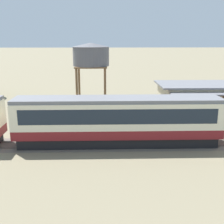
% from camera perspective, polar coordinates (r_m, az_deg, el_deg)
% --- Properties ---
extents(passenger_train, '(95.65, 3.01, 4.29)m').
position_cam_1_polar(passenger_train, '(24.82, 1.78, -1.40)').
color(passenger_train, maroon).
rests_on(passenger_train, ground_plane).
extents(railway_track, '(140.36, 3.60, 0.04)m').
position_cam_1_polar(railway_track, '(25.54, -0.74, -6.54)').
color(railway_track, '#665B51').
rests_on(railway_track, ground_plane).
extents(station_building, '(12.98, 7.93, 3.78)m').
position_cam_1_polar(station_building, '(37.84, 19.01, 2.68)').
color(station_building, '#BCB293').
rests_on(station_building, ground_plane).
extents(water_tower, '(4.65, 4.65, 8.80)m').
position_cam_1_polar(water_tower, '(35.15, -4.29, 11.31)').
color(water_tower, brown).
rests_on(water_tower, ground_plane).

